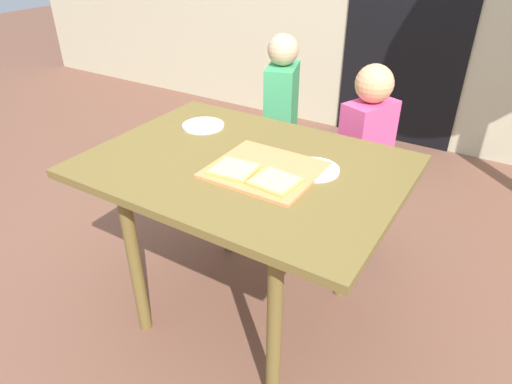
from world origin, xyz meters
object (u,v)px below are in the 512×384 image
object	(u,v)px
pizza_slice_near_left	(234,169)
child_right	(364,155)
plate_white_right	(314,169)
child_left	(281,124)
cutting_board	(265,170)
pizza_slice_near_right	(275,181)
plate_white_left	(203,125)
dining_table	(245,184)

from	to	relation	value
pizza_slice_near_left	child_right	distance (m)	0.79
plate_white_right	child_left	bearing A→B (deg)	127.15
pizza_slice_near_left	cutting_board	bearing A→B (deg)	40.80
cutting_board	pizza_slice_near_right	size ratio (longest dim) A/B	2.29
child_left	pizza_slice_near_left	bearing A→B (deg)	-72.48
pizza_slice_near_left	plate_white_left	distance (m)	0.45
cutting_board	plate_white_right	size ratio (longest dim) A/B	2.06
dining_table	pizza_slice_near_right	distance (m)	0.23
plate_white_right	child_right	distance (m)	0.59
child_left	child_right	bearing A→B (deg)	-8.72
cutting_board	plate_white_left	size ratio (longest dim) A/B	2.06
dining_table	cutting_board	size ratio (longest dim) A/B	3.10
pizza_slice_near_right	plate_white_left	world-z (taller)	pizza_slice_near_right
pizza_slice_near_left	child_right	xyz separation A→B (m)	(0.23, 0.73, -0.19)
plate_white_right	dining_table	bearing A→B (deg)	-162.72
plate_white_right	child_right	bearing A→B (deg)	89.50
pizza_slice_near_left	child_left	distance (m)	0.86
child_right	plate_white_left	bearing A→B (deg)	-142.38
dining_table	child_right	bearing A→B (deg)	68.53
dining_table	cutting_board	distance (m)	0.14
pizza_slice_near_right	child_left	bearing A→B (deg)	117.44
plate_white_left	cutting_board	bearing A→B (deg)	-25.99
cutting_board	child_right	size ratio (longest dim) A/B	0.37
child_left	plate_white_right	bearing A→B (deg)	-52.85
cutting_board	pizza_slice_near_left	distance (m)	0.11
child_left	pizza_slice_near_right	bearing A→B (deg)	-62.56
pizza_slice_near_left	pizza_slice_near_right	world-z (taller)	same
pizza_slice_near_left	child_left	size ratio (longest dim) A/B	0.15
pizza_slice_near_left	child_right	world-z (taller)	child_right
pizza_slice_near_right	child_right	bearing A→B (deg)	84.57
pizza_slice_near_left	pizza_slice_near_right	xyz separation A→B (m)	(0.16, 0.00, 0.00)
dining_table	child_right	xyz separation A→B (m)	(0.25, 0.64, -0.08)
pizza_slice_near_right	child_right	xyz separation A→B (m)	(0.07, 0.73, -0.19)
pizza_slice_near_left	plate_white_left	size ratio (longest dim) A/B	0.89
pizza_slice_near_right	plate_white_right	size ratio (longest dim) A/B	0.90
plate_white_right	pizza_slice_near_left	bearing A→B (deg)	-143.32
pizza_slice_near_left	plate_white_right	world-z (taller)	pizza_slice_near_left
pizza_slice_near_right	plate_white_right	xyz separation A→B (m)	(0.06, 0.17, -0.01)
cutting_board	child_left	bearing A→B (deg)	114.57
child_right	child_left	bearing A→B (deg)	171.28
pizza_slice_near_left	pizza_slice_near_right	bearing A→B (deg)	0.61
plate_white_right	child_left	xyz separation A→B (m)	(-0.48, 0.64, -0.16)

